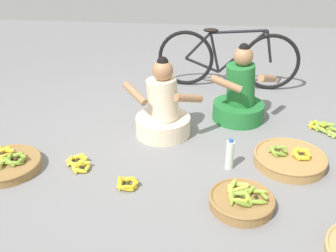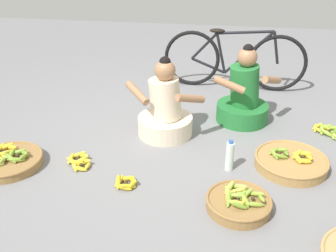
% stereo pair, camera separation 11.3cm
% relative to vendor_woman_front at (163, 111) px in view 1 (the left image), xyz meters
% --- Properties ---
extents(ground_plane, '(10.00, 10.00, 0.00)m').
position_rel_vendor_woman_front_xyz_m(ground_plane, '(0.11, -0.30, -0.24)').
color(ground_plane, slate).
extents(vendor_woman_front, '(0.75, 0.53, 0.77)m').
position_rel_vendor_woman_front_xyz_m(vendor_woman_front, '(0.00, 0.00, 0.00)').
color(vendor_woman_front, beige).
rests_on(vendor_woman_front, ground).
extents(vendor_woman_behind, '(0.67, 0.53, 0.80)m').
position_rel_vendor_woman_front_xyz_m(vendor_woman_behind, '(0.73, 0.41, 0.01)').
color(vendor_woman_behind, '#237233').
rests_on(vendor_woman_behind, ground).
extents(bicycle_leaning, '(1.70, 0.10, 0.73)m').
position_rel_vendor_woman_front_xyz_m(bicycle_leaning, '(0.61, 1.32, 0.11)').
color(bicycle_leaning, black).
rests_on(bicycle_leaning, ground).
extents(banana_basket_back_right, '(0.47, 0.47, 0.16)m').
position_rel_vendor_woman_front_xyz_m(banana_basket_back_right, '(0.69, -1.00, -0.19)').
color(banana_basket_back_right, olive).
rests_on(banana_basket_back_right, ground).
extents(banana_basket_back_center, '(0.56, 0.56, 0.16)m').
position_rel_vendor_woman_front_xyz_m(banana_basket_back_center, '(-1.20, -0.76, -0.19)').
color(banana_basket_back_center, olive).
rests_on(banana_basket_back_center, ground).
extents(banana_basket_front_left, '(0.60, 0.60, 0.16)m').
position_rel_vendor_woman_front_xyz_m(banana_basket_front_left, '(1.12, -0.40, -0.19)').
color(banana_basket_front_left, '#A87F47').
rests_on(banana_basket_front_left, ground).
extents(loose_bananas_near_bicycle, '(0.34, 0.33, 0.10)m').
position_rel_vendor_woman_front_xyz_m(loose_bananas_near_bicycle, '(1.58, 0.23, -0.21)').
color(loose_bananas_near_bicycle, yellow).
rests_on(loose_bananas_near_bicycle, ground).
extents(loose_bananas_front_center, '(0.19, 0.20, 0.09)m').
position_rel_vendor_woman_front_xyz_m(loose_bananas_front_center, '(-0.16, -0.87, -0.21)').
color(loose_bananas_front_center, gold).
rests_on(loose_bananas_front_center, ground).
extents(loose_bananas_near_vendor, '(0.23, 0.28, 0.08)m').
position_rel_vendor_woman_front_xyz_m(loose_bananas_near_vendor, '(-0.63, -0.64, -0.22)').
color(loose_bananas_near_vendor, yellow).
rests_on(loose_bananas_near_vendor, ground).
extents(water_bottle, '(0.07, 0.07, 0.27)m').
position_rel_vendor_woman_front_xyz_m(water_bottle, '(0.62, -0.52, -0.12)').
color(water_bottle, silver).
rests_on(water_bottle, ground).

